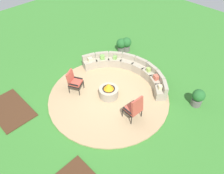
# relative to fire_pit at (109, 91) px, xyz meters

# --- Properties ---
(ground_plane) EXTENTS (24.00, 24.00, 0.00)m
(ground_plane) POSITION_rel_fire_pit_xyz_m (0.00, 0.00, -0.33)
(ground_plane) COLOR #387A2D
(patio_circle) EXTENTS (5.23, 5.23, 0.06)m
(patio_circle) POSITION_rel_fire_pit_xyz_m (0.00, 0.00, -0.30)
(patio_circle) COLOR tan
(patio_circle) RESTS_ON ground_plane
(mulch_bed_left) EXTENTS (2.16, 1.34, 0.04)m
(mulch_bed_left) POSITION_rel_fire_pit_xyz_m (-2.35, -3.42, -0.31)
(mulch_bed_left) COLOR #472B19
(mulch_bed_left) RESTS_ON ground_plane
(fire_pit) EXTENTS (0.84, 0.84, 0.71)m
(fire_pit) POSITION_rel_fire_pit_xyz_m (0.00, 0.00, 0.00)
(fire_pit) COLOR #9E937F
(fire_pit) RESTS_ON patio_circle
(curved_stone_bench) EXTENTS (4.39, 2.10, 0.68)m
(curved_stone_bench) POSITION_rel_fire_pit_xyz_m (-0.39, 1.75, 0.01)
(curved_stone_bench) COLOR #9E937F
(curved_stone_bench) RESTS_ON patio_circle
(lounge_chair_front_left) EXTENTS (0.72, 0.72, 1.03)m
(lounge_chair_front_left) POSITION_rel_fire_pit_xyz_m (-1.34, -0.81, 0.27)
(lounge_chair_front_left) COLOR black
(lounge_chair_front_left) RESTS_ON patio_circle
(lounge_chair_front_right) EXTENTS (0.62, 0.64, 1.12)m
(lounge_chair_front_right) POSITION_rel_fire_pit_xyz_m (1.56, -0.17, 0.30)
(lounge_chair_front_right) COLOR black
(lounge_chair_front_right) RESTS_ON patio_circle
(potted_plant_0) EXTENTS (0.54, 0.54, 0.80)m
(potted_plant_0) POSITION_rel_fire_pit_xyz_m (-1.90, 3.23, 0.10)
(potted_plant_0) COLOR #605B56
(potted_plant_0) RESTS_ON ground_plane
(potted_plant_1) EXTENTS (0.54, 0.54, 0.73)m
(potted_plant_1) POSITION_rel_fire_pit_xyz_m (-2.09, 3.02, 0.07)
(potted_plant_1) COLOR #605B56
(potted_plant_1) RESTS_ON ground_plane
(potted_plant_2) EXTENTS (0.52, 0.52, 0.81)m
(potted_plant_2) POSITION_rel_fire_pit_xyz_m (2.94, 2.26, 0.11)
(potted_plant_2) COLOR #605B56
(potted_plant_2) RESTS_ON ground_plane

